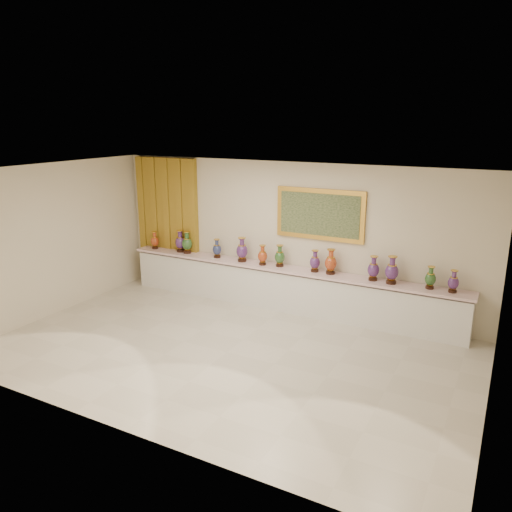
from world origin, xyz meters
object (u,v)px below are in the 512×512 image
at_px(vase_0, 155,241).
at_px(vase_2, 187,243).
at_px(counter, 284,289).
at_px(vase_1, 180,242).

distance_m(vase_0, vase_2, 0.90).
distance_m(counter, vase_2, 2.48).
relative_size(counter, vase_2, 14.74).
xyz_separation_m(counter, vase_0, (-3.28, -0.03, 0.64)).
relative_size(vase_0, vase_1, 0.82).
distance_m(counter, vase_0, 3.35).
bearing_deg(vase_1, vase_2, -7.74).
height_order(vase_1, vase_2, same).
height_order(counter, vase_2, vase_2).
xyz_separation_m(vase_0, vase_1, (0.69, 0.05, 0.04)).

